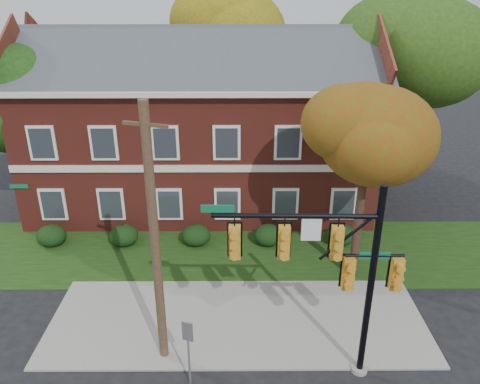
{
  "coord_description": "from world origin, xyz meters",
  "views": [
    {
      "loc": [
        0.02,
        -13.14,
        11.59
      ],
      "look_at": [
        0.1,
        3.0,
        4.45
      ],
      "focal_mm": 35.0,
      "sensor_mm": 36.0,
      "label": 1
    }
  ],
  "objects_px": {
    "hedge_center": "(196,235)",
    "hedge_right": "(268,235)",
    "traffic_signal": "(333,264)",
    "tree_right_rear": "(410,56)",
    "sign_post": "(188,343)",
    "apartment_building": "(201,117)",
    "hedge_left": "(124,235)",
    "tree_far_rear": "(227,30)",
    "tree_near_right": "(376,129)",
    "hedge_far_left": "(51,236)",
    "hedge_far_right": "(340,235)",
    "tree_left_rear": "(8,91)",
    "utility_pole": "(155,242)"
  },
  "relations": [
    {
      "from": "tree_right_rear",
      "to": "hedge_right",
      "type": "bearing_deg",
      "value": -141.98
    },
    {
      "from": "hedge_right",
      "to": "utility_pole",
      "type": "relative_size",
      "value": 0.16
    },
    {
      "from": "hedge_left",
      "to": "tree_far_rear",
      "type": "height_order",
      "value": "tree_far_rear"
    },
    {
      "from": "hedge_right",
      "to": "hedge_left",
      "type": "bearing_deg",
      "value": 180.0
    },
    {
      "from": "hedge_far_left",
      "to": "hedge_left",
      "type": "distance_m",
      "value": 3.5
    },
    {
      "from": "hedge_far_right",
      "to": "tree_far_rear",
      "type": "distance_m",
      "value": 16.51
    },
    {
      "from": "hedge_center",
      "to": "tree_near_right",
      "type": "relative_size",
      "value": 0.16
    },
    {
      "from": "hedge_left",
      "to": "utility_pole",
      "type": "bearing_deg",
      "value": -68.12
    },
    {
      "from": "apartment_building",
      "to": "hedge_left",
      "type": "distance_m",
      "value": 7.73
    },
    {
      "from": "hedge_center",
      "to": "sign_post",
      "type": "height_order",
      "value": "sign_post"
    },
    {
      "from": "hedge_center",
      "to": "tree_right_rear",
      "type": "bearing_deg",
      "value": 28.37
    },
    {
      "from": "tree_right_rear",
      "to": "hedge_far_right",
      "type": "bearing_deg",
      "value": -125.23
    },
    {
      "from": "hedge_far_right",
      "to": "tree_near_right",
      "type": "bearing_deg",
      "value": -85.48
    },
    {
      "from": "utility_pole",
      "to": "sign_post",
      "type": "distance_m",
      "value": 3.25
    },
    {
      "from": "hedge_center",
      "to": "tree_left_rear",
      "type": "bearing_deg",
      "value": 156.96
    },
    {
      "from": "hedge_right",
      "to": "sign_post",
      "type": "relative_size",
      "value": 0.58
    },
    {
      "from": "hedge_far_right",
      "to": "tree_near_right",
      "type": "xyz_separation_m",
      "value": [
        0.22,
        -2.83,
        6.14
      ]
    },
    {
      "from": "tree_right_rear",
      "to": "hedge_center",
      "type": "bearing_deg",
      "value": -151.63
    },
    {
      "from": "sign_post",
      "to": "hedge_right",
      "type": "bearing_deg",
      "value": 89.65
    },
    {
      "from": "hedge_center",
      "to": "tree_near_right",
      "type": "xyz_separation_m",
      "value": [
        7.22,
        -2.83,
        6.14
      ]
    },
    {
      "from": "hedge_center",
      "to": "traffic_signal",
      "type": "relative_size",
      "value": 0.21
    },
    {
      "from": "apartment_building",
      "to": "tree_right_rear",
      "type": "xyz_separation_m",
      "value": [
        11.31,
        0.86,
        3.13
      ]
    },
    {
      "from": "hedge_center",
      "to": "hedge_far_right",
      "type": "relative_size",
      "value": 1.0
    },
    {
      "from": "hedge_far_right",
      "to": "sign_post",
      "type": "bearing_deg",
      "value": -126.76
    },
    {
      "from": "tree_right_rear",
      "to": "hedge_far_left",
      "type": "bearing_deg",
      "value": -161.55
    },
    {
      "from": "traffic_signal",
      "to": "sign_post",
      "type": "relative_size",
      "value": 2.74
    },
    {
      "from": "hedge_left",
      "to": "tree_far_rear",
      "type": "distance_m",
      "value": 16.25
    },
    {
      "from": "hedge_left",
      "to": "tree_right_rear",
      "type": "bearing_deg",
      "value": 22.42
    },
    {
      "from": "hedge_right",
      "to": "tree_left_rear",
      "type": "height_order",
      "value": "tree_left_rear"
    },
    {
      "from": "hedge_center",
      "to": "utility_pole",
      "type": "relative_size",
      "value": 0.16
    },
    {
      "from": "hedge_left",
      "to": "tree_far_rear",
      "type": "bearing_deg",
      "value": 69.71
    },
    {
      "from": "hedge_center",
      "to": "hedge_right",
      "type": "bearing_deg",
      "value": 0.0
    },
    {
      "from": "tree_far_rear",
      "to": "tree_right_rear",
      "type": "bearing_deg",
      "value": -35.0
    },
    {
      "from": "hedge_far_right",
      "to": "traffic_signal",
      "type": "xyz_separation_m",
      "value": [
        -2.19,
        -8.18,
        3.59
      ]
    },
    {
      "from": "traffic_signal",
      "to": "hedge_far_right",
      "type": "bearing_deg",
      "value": 76.17
    },
    {
      "from": "apartment_building",
      "to": "tree_left_rear",
      "type": "bearing_deg",
      "value": -173.46
    },
    {
      "from": "apartment_building",
      "to": "traffic_signal",
      "type": "height_order",
      "value": "apartment_building"
    },
    {
      "from": "tree_far_rear",
      "to": "hedge_far_left",
      "type": "bearing_deg",
      "value": -122.5
    },
    {
      "from": "apartment_building",
      "to": "hedge_right",
      "type": "relative_size",
      "value": 13.43
    },
    {
      "from": "hedge_far_left",
      "to": "hedge_right",
      "type": "xyz_separation_m",
      "value": [
        10.5,
        0.0,
        0.0
      ]
    },
    {
      "from": "hedge_far_left",
      "to": "sign_post",
      "type": "height_order",
      "value": "sign_post"
    },
    {
      "from": "hedge_far_left",
      "to": "sign_post",
      "type": "xyz_separation_m",
      "value": [
        7.5,
        -8.7,
        1.11
      ]
    },
    {
      "from": "utility_pole",
      "to": "hedge_far_right",
      "type": "bearing_deg",
      "value": 63.5
    },
    {
      "from": "hedge_far_left",
      "to": "tree_left_rear",
      "type": "relative_size",
      "value": 0.16
    },
    {
      "from": "tree_right_rear",
      "to": "sign_post",
      "type": "relative_size",
      "value": 4.4
    },
    {
      "from": "apartment_building",
      "to": "tree_left_rear",
      "type": "height_order",
      "value": "apartment_building"
    },
    {
      "from": "tree_near_right",
      "to": "traffic_signal",
      "type": "height_order",
      "value": "tree_near_right"
    },
    {
      "from": "hedge_right",
      "to": "tree_near_right",
      "type": "relative_size",
      "value": 0.16
    },
    {
      "from": "tree_near_right",
      "to": "traffic_signal",
      "type": "bearing_deg",
      "value": -114.32
    },
    {
      "from": "hedge_right",
      "to": "tree_far_rear",
      "type": "bearing_deg",
      "value": 99.36
    }
  ]
}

